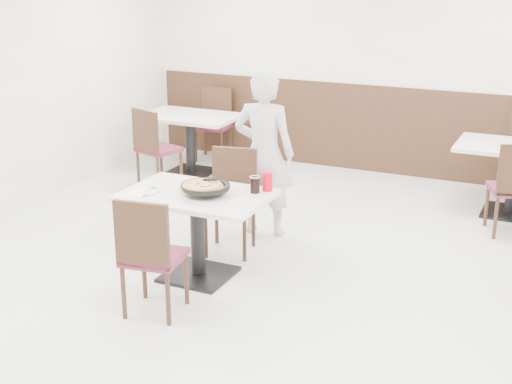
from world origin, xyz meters
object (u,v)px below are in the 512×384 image
at_px(pizza_pan, 205,190).
at_px(bg_chair_left_near, 159,148).
at_px(cola_glass, 255,185).
at_px(chair_far, 230,203).
at_px(pizza, 202,188).
at_px(bg_chair_left_far, 213,125).
at_px(side_plate, 146,191).
at_px(diner_person, 264,153).
at_px(chair_near, 154,254).
at_px(main_table, 198,235).
at_px(bg_table_left, 190,144).
at_px(red_cup, 267,182).

height_order(pizza_pan, bg_chair_left_near, bg_chair_left_near).
height_order(pizza_pan, cola_glass, cola_glass).
xyz_separation_m(chair_far, pizza, (0.06, -0.61, 0.34)).
height_order(pizza_pan, bg_chair_left_far, bg_chair_left_far).
distance_m(side_plate, diner_person, 1.41).
relative_size(pizza, diner_person, 0.22).
xyz_separation_m(chair_far, bg_chair_left_near, (-1.68, 1.44, 0.00)).
distance_m(chair_near, bg_chair_left_near, 3.21).
xyz_separation_m(side_plate, diner_person, (0.47, 1.33, 0.05)).
bearing_deg(main_table, bg_table_left, 121.09).
bearing_deg(main_table, pizza_pan, -1.27).
height_order(chair_near, bg_chair_left_far, same).
xyz_separation_m(bg_chair_left_near, bg_chair_left_far, (0.00, 1.34, 0.00)).
bearing_deg(bg_chair_left_far, red_cup, 116.77).
bearing_deg(bg_table_left, side_plate, -66.63).
height_order(chair_far, cola_glass, chair_far).
relative_size(chair_far, bg_table_left, 0.79).
bearing_deg(pizza_pan, bg_chair_left_near, 130.77).
distance_m(main_table, chair_far, 0.60).
height_order(main_table, red_cup, red_cup).
distance_m(pizza, bg_table_left, 3.20).
bearing_deg(main_table, side_plate, -158.30).
bearing_deg(chair_far, main_table, 77.39).
bearing_deg(cola_glass, bg_chair_left_near, 139.12).
relative_size(chair_far, bg_chair_left_near, 1.00).
distance_m(chair_far, red_cup, 0.68).
bearing_deg(pizza_pan, cola_glass, 32.15).
bearing_deg(bg_chair_left_far, diner_person, 119.97).
relative_size(cola_glass, diner_person, 0.08).
bearing_deg(chair_far, cola_glass, 126.39).
bearing_deg(diner_person, red_cup, 108.62).
distance_m(cola_glass, red_cup, 0.12).
bearing_deg(chair_near, bg_chair_left_near, 113.47).
distance_m(main_table, chair_near, 0.70).
xyz_separation_m(chair_near, cola_glass, (0.41, 0.91, 0.34)).
bearing_deg(main_table, cola_glass, 26.46).
bearing_deg(main_table, bg_chair_left_near, 129.37).
xyz_separation_m(main_table, red_cup, (0.51, 0.31, 0.45)).
bearing_deg(bg_chair_left_far, bg_table_left, 86.21).
xyz_separation_m(side_plate, bg_table_left, (-1.22, 2.82, -0.38)).
bearing_deg(cola_glass, chair_far, 138.64).
relative_size(side_plate, bg_chair_left_near, 0.21).
relative_size(red_cup, bg_chair_left_near, 0.17).
distance_m(pizza, diner_person, 1.19).
bearing_deg(bg_chair_left_near, chair_near, -41.21).
xyz_separation_m(pizza, bg_chair_left_near, (-1.74, 2.06, -0.34)).
relative_size(side_plate, bg_chair_left_far, 0.21).
bearing_deg(bg_chair_left_far, chair_near, 104.00).
xyz_separation_m(pizza_pan, cola_glass, (0.35, 0.22, 0.02)).
height_order(chair_far, diner_person, diner_person).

